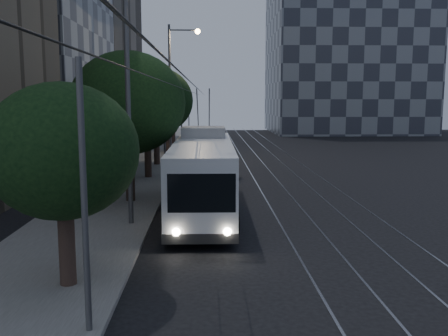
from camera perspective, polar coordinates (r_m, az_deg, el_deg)
name	(u,v)px	position (r m, az deg, el deg)	size (l,w,h in m)	color
ground	(272,222)	(21.20, 5.50, -6.13)	(120.00, 120.00, 0.00)	black
sidewalk	(149,161)	(40.98, -8.62, 0.80)	(5.00, 90.00, 0.15)	slate
tram_rails	(271,161)	(41.04, 5.39, 0.77)	(4.52, 90.00, 0.02)	gray
overhead_wires	(179,119)	(40.48, -5.15, 5.59)	(2.23, 90.00, 6.00)	black
building_distant_right	(346,52)	(78.46, 13.75, 12.81)	(22.00, 18.00, 24.00)	#333741
trolleybus	(203,175)	(22.60, -2.40, -0.78)	(2.76, 12.50, 5.63)	silver
pickup_silver	(208,169)	(30.18, -1.89, -0.06)	(3.07, 6.67, 1.85)	silver
car_white_a	(195,162)	(34.74, -3.35, 0.68)	(1.74, 4.32, 1.47)	silver
car_white_b	(208,153)	(40.55, -1.90, 1.69)	(1.95, 4.79, 1.39)	#BBBCC0
car_white_c	(205,147)	(45.23, -2.20, 2.36)	(1.49, 4.28, 1.41)	#B7B7BB
car_white_d	(195,143)	(51.03, -3.28, 2.91)	(1.46, 3.64, 1.24)	silver
tree_0	(63,152)	(13.75, -17.96, 1.77)	(4.03, 4.03, 5.60)	#2F201A
tree_1	(128,103)	(24.57, -10.90, 7.29)	(5.52, 5.52, 7.41)	#2F201A
tree_2	(147,110)	(31.94, -8.80, 6.62)	(4.62, 4.62, 6.53)	#2F201A
tree_3	(156,101)	(38.04, -7.80, 7.62)	(5.58, 5.58, 7.47)	#2F201A
tree_4	(167,107)	(47.17, -6.58, 6.98)	(3.98, 3.98, 6.16)	#2F201A
tree_5	(173,105)	(55.74, -5.86, 7.14)	(4.22, 4.22, 6.26)	#2F201A
streetlamp_near	(138,68)	(20.01, -9.79, 11.15)	(2.53, 0.44, 10.51)	#545456
streetlamp_far	(175,80)	(42.16, -5.62, 9.98)	(2.65, 0.44, 11.11)	#545456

